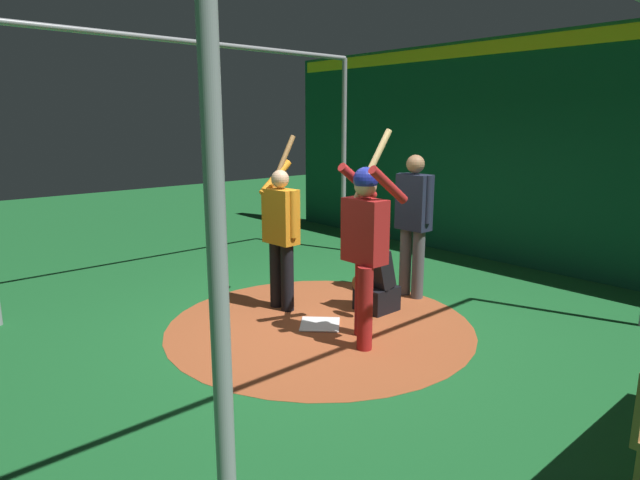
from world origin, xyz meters
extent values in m
plane|color=#195B28|center=(0.00, 0.00, 0.00)|extent=(25.68, 25.68, 0.00)
cylinder|color=#9E4C28|center=(0.00, 0.00, 0.00)|extent=(3.30, 3.30, 0.01)
cube|color=white|center=(0.00, 0.00, 0.01)|extent=(0.59, 0.59, 0.01)
cylinder|color=maroon|center=(0.09, 0.75, 0.41)|extent=(0.15, 0.15, 0.83)
cylinder|color=maroon|center=(-0.15, 0.48, 0.41)|extent=(0.15, 0.15, 0.83)
cube|color=#B21E1E|center=(-0.03, 0.61, 1.14)|extent=(0.22, 0.44, 0.62)
cylinder|color=#B21E1E|center=(-0.13, 0.81, 1.59)|extent=(0.50, 0.09, 0.39)
cylinder|color=#B21E1E|center=(-0.13, 0.41, 1.59)|extent=(0.50, 0.09, 0.39)
sphere|color=tan|center=(-0.03, 0.61, 1.57)|extent=(0.21, 0.21, 0.21)
sphere|color=navy|center=(-0.03, 0.61, 1.63)|extent=(0.24, 0.24, 0.24)
cylinder|color=tan|center=(-0.25, 0.48, 1.73)|extent=(0.54, 0.06, 0.73)
cube|color=black|center=(-0.82, 0.08, 0.15)|extent=(0.40, 0.40, 0.29)
cube|color=black|center=(-0.78, 0.08, 0.51)|extent=(0.31, 0.40, 0.48)
sphere|color=beige|center=(-0.76, 0.08, 0.84)|extent=(0.22, 0.22, 0.22)
cube|color=gray|center=(-0.66, 0.08, 0.84)|extent=(0.03, 0.20, 0.20)
ellipsoid|color=brown|center=(-0.50, 0.14, 0.39)|extent=(0.12, 0.28, 0.22)
cylinder|color=#4C4C51|center=(-1.52, 0.12, 0.43)|extent=(0.15, 0.15, 0.86)
cylinder|color=#4C4C51|center=(-1.52, -0.08, 0.43)|extent=(0.15, 0.15, 0.86)
cube|color=#1E2338|center=(-1.52, 0.02, 1.20)|extent=(0.22, 0.42, 0.68)
cylinder|color=#1E2338|center=(-1.52, 0.22, 1.25)|extent=(0.09, 0.09, 0.57)
cylinder|color=#1E2338|center=(-1.52, -0.19, 1.25)|extent=(0.09, 0.09, 0.57)
sphere|color=#9E704C|center=(-1.52, 0.02, 1.66)|extent=(0.22, 0.22, 0.22)
cylinder|color=black|center=(-0.03, -0.60, 0.40)|extent=(0.15, 0.15, 0.79)
cylinder|color=black|center=(-0.02, -0.80, 0.40)|extent=(0.15, 0.15, 0.79)
cube|color=orange|center=(-0.03, -0.70, 1.11)|extent=(0.24, 0.43, 0.63)
cylinder|color=orange|center=(-0.04, -0.50, 1.16)|extent=(0.09, 0.09, 0.53)
cylinder|color=orange|center=(-0.11, -0.91, 1.52)|extent=(0.47, 0.12, 0.41)
sphere|color=tan|center=(-0.03, -0.70, 1.53)|extent=(0.20, 0.20, 0.20)
cylinder|color=olive|center=(-0.19, -0.92, 1.64)|extent=(0.46, 0.09, 0.74)
cube|color=#0F472D|center=(-3.99, 0.00, 1.70)|extent=(0.20, 9.68, 3.40)
cube|color=yellow|center=(-3.88, 0.00, 3.25)|extent=(0.03, 9.49, 0.20)
cylinder|color=gray|center=(-2.61, -2.34, 1.57)|extent=(0.08, 0.08, 3.15)
cylinder|color=gray|center=(2.61, 2.34, 1.57)|extent=(0.08, 0.08, 3.15)
cylinder|color=gray|center=(0.00, -2.34, 3.15)|extent=(5.21, 0.07, 0.07)
camera|label=1|loc=(3.63, 4.08, 2.17)|focal=29.99mm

